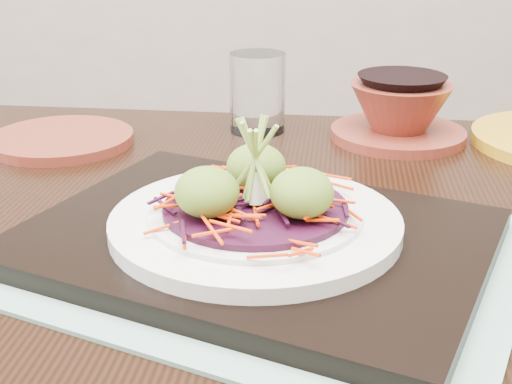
{
  "coord_description": "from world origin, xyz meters",
  "views": [
    {
      "loc": [
        -0.05,
        -0.5,
        0.96
      ],
      "look_at": [
        -0.07,
        0.04,
        0.74
      ],
      "focal_mm": 50.0,
      "sensor_mm": 36.0,
      "label": 1
    }
  ],
  "objects_px": {
    "serving_tray": "(255,239)",
    "white_plate": "(255,221)",
    "terracotta_side_plate": "(62,139)",
    "terracotta_bowl_set": "(399,114)",
    "dining_table": "(301,320)",
    "water_glass": "(257,93)"
  },
  "relations": [
    {
      "from": "water_glass",
      "to": "terracotta_bowl_set",
      "type": "height_order",
      "value": "water_glass"
    },
    {
      "from": "dining_table",
      "to": "terracotta_bowl_set",
      "type": "distance_m",
      "value": 0.32
    },
    {
      "from": "dining_table",
      "to": "terracotta_bowl_set",
      "type": "relative_size",
      "value": 5.67
    },
    {
      "from": "water_glass",
      "to": "serving_tray",
      "type": "bearing_deg",
      "value": -88.97
    },
    {
      "from": "serving_tray",
      "to": "white_plate",
      "type": "bearing_deg",
      "value": -110.4
    },
    {
      "from": "dining_table",
      "to": "terracotta_side_plate",
      "type": "xyz_separation_m",
      "value": [
        -0.28,
        0.24,
        0.1
      ]
    },
    {
      "from": "terracotta_bowl_set",
      "to": "terracotta_side_plate",
      "type": "bearing_deg",
      "value": -175.63
    },
    {
      "from": "terracotta_side_plate",
      "to": "water_glass",
      "type": "distance_m",
      "value": 0.24
    },
    {
      "from": "serving_tray",
      "to": "water_glass",
      "type": "xyz_separation_m",
      "value": [
        -0.01,
        0.34,
        0.04
      ]
    },
    {
      "from": "serving_tray",
      "to": "terracotta_side_plate",
      "type": "bearing_deg",
      "value": 155.0
    },
    {
      "from": "terracotta_side_plate",
      "to": "terracotta_bowl_set",
      "type": "height_order",
      "value": "terracotta_bowl_set"
    },
    {
      "from": "water_glass",
      "to": "terracotta_bowl_set",
      "type": "distance_m",
      "value": 0.17
    },
    {
      "from": "dining_table",
      "to": "terracotta_side_plate",
      "type": "relative_size",
      "value": 6.96
    },
    {
      "from": "terracotta_side_plate",
      "to": "terracotta_bowl_set",
      "type": "distance_m",
      "value": 0.41
    },
    {
      "from": "white_plate",
      "to": "serving_tray",
      "type": "bearing_deg",
      "value": 45.0
    },
    {
      "from": "dining_table",
      "to": "water_glass",
      "type": "relative_size",
      "value": 12.0
    },
    {
      "from": "white_plate",
      "to": "terracotta_side_plate",
      "type": "xyz_separation_m",
      "value": [
        -0.24,
        0.28,
        -0.02
      ]
    },
    {
      "from": "white_plate",
      "to": "terracotta_side_plate",
      "type": "distance_m",
      "value": 0.37
    },
    {
      "from": "serving_tray",
      "to": "water_glass",
      "type": "bearing_deg",
      "value": 115.63
    },
    {
      "from": "water_glass",
      "to": "terracotta_bowl_set",
      "type": "relative_size",
      "value": 0.47
    },
    {
      "from": "terracotta_side_plate",
      "to": "serving_tray",
      "type": "bearing_deg",
      "value": -49.61
    },
    {
      "from": "dining_table",
      "to": "water_glass",
      "type": "xyz_separation_m",
      "value": [
        -0.05,
        0.3,
        0.14
      ]
    }
  ]
}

